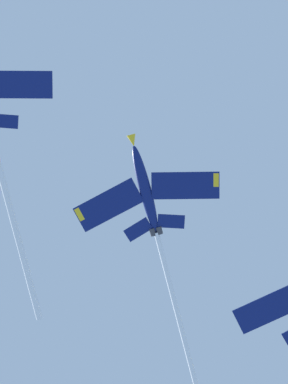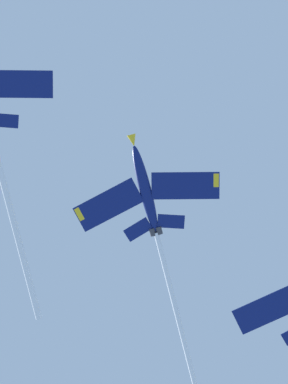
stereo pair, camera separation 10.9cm
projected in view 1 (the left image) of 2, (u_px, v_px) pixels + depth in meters
jet_third at (151, 214)px, 95.83m from camera, size 27.55×25.73×7.15m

